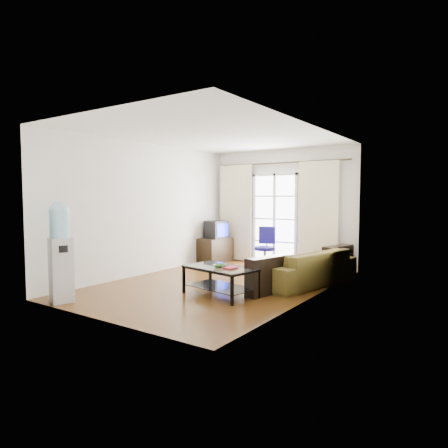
% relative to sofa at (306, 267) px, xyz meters
% --- Properties ---
extents(floor, '(5.20, 5.20, 0.00)m').
position_rel_sofa_xyz_m(floor, '(-1.34, -0.91, -0.31)').
color(floor, brown).
rests_on(floor, ground).
extents(ceiling, '(5.20, 5.20, 0.00)m').
position_rel_sofa_xyz_m(ceiling, '(-1.34, -0.91, 2.39)').
color(ceiling, white).
rests_on(ceiling, wall_back).
extents(wall_back, '(3.60, 0.02, 2.70)m').
position_rel_sofa_xyz_m(wall_back, '(-1.34, 1.69, 1.04)').
color(wall_back, white).
rests_on(wall_back, floor).
extents(wall_front, '(3.60, 0.02, 2.70)m').
position_rel_sofa_xyz_m(wall_front, '(-1.34, -3.51, 1.04)').
color(wall_front, white).
rests_on(wall_front, floor).
extents(wall_left, '(0.02, 5.20, 2.70)m').
position_rel_sofa_xyz_m(wall_left, '(-3.14, -0.91, 1.04)').
color(wall_left, white).
rests_on(wall_left, floor).
extents(wall_right, '(0.02, 5.20, 2.70)m').
position_rel_sofa_xyz_m(wall_right, '(0.46, -0.91, 1.04)').
color(wall_right, white).
rests_on(wall_right, floor).
extents(french_door, '(1.16, 0.06, 2.15)m').
position_rel_sofa_xyz_m(french_door, '(-1.49, 1.63, 0.76)').
color(french_door, white).
rests_on(french_door, wall_back).
extents(curtain_rod, '(3.30, 0.04, 0.04)m').
position_rel_sofa_xyz_m(curtain_rod, '(-1.34, 1.59, 2.07)').
color(curtain_rod, '#4C3F2D').
rests_on(curtain_rod, wall_back).
extents(curtain_left, '(0.90, 0.07, 2.35)m').
position_rel_sofa_xyz_m(curtain_left, '(-2.54, 1.57, 0.89)').
color(curtain_left, '#F3EAC3').
rests_on(curtain_left, curtain_rod).
extents(curtain_right, '(0.90, 0.07, 2.35)m').
position_rel_sofa_xyz_m(curtain_right, '(-0.39, 1.57, 0.89)').
color(curtain_right, '#F3EAC3').
rests_on(curtain_right, curtain_rod).
extents(radiator, '(0.64, 0.12, 0.64)m').
position_rel_sofa_xyz_m(radiator, '(-0.54, 1.59, 0.02)').
color(radiator, '#98989B').
rests_on(radiator, floor).
extents(sofa, '(2.51, 1.77, 0.63)m').
position_rel_sofa_xyz_m(sofa, '(0.00, 0.00, 0.00)').
color(sofa, brown).
rests_on(sofa, floor).
extents(coffee_table, '(1.27, 0.86, 0.47)m').
position_rel_sofa_xyz_m(coffee_table, '(-0.81, -1.58, -0.01)').
color(coffee_table, silver).
rests_on(coffee_table, floor).
extents(bowl, '(0.25, 0.25, 0.05)m').
position_rel_sofa_xyz_m(bowl, '(-0.79, -1.62, 0.18)').
color(bowl, '#318947').
rests_on(bowl, coffee_table).
extents(book, '(0.20, 0.26, 0.02)m').
position_rel_sofa_xyz_m(book, '(-0.68, -1.60, 0.17)').
color(book, '#A32F14').
rests_on(book, coffee_table).
extents(remote, '(0.18, 0.09, 0.02)m').
position_rel_sofa_xyz_m(remote, '(-0.77, -1.54, 0.17)').
color(remote, black).
rests_on(remote, coffee_table).
extents(tv_stand, '(0.62, 0.85, 0.58)m').
position_rel_sofa_xyz_m(tv_stand, '(-2.84, 1.09, -0.02)').
color(tv_stand, black).
rests_on(tv_stand, floor).
extents(crt_tv, '(0.53, 0.53, 0.43)m').
position_rel_sofa_xyz_m(crt_tv, '(-2.83, 1.13, 0.48)').
color(crt_tv, black).
rests_on(crt_tv, tv_stand).
extents(task_chair, '(0.78, 0.78, 0.93)m').
position_rel_sofa_xyz_m(task_chair, '(-1.35, 0.93, -0.04)').
color(task_chair, black).
rests_on(task_chair, floor).
extents(water_cooler, '(0.40, 0.40, 1.53)m').
position_rel_sofa_xyz_m(water_cooler, '(-2.58, -3.26, 0.49)').
color(water_cooler, '#BABCC1').
rests_on(water_cooler, floor).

